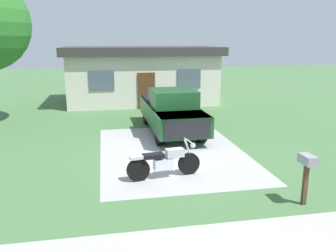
% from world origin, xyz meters
% --- Properties ---
extents(ground_plane, '(80.00, 80.00, 0.00)m').
position_xyz_m(ground_plane, '(0.00, 0.00, 0.00)').
color(ground_plane, '#456D3E').
extents(driveway_pad, '(5.06, 7.18, 0.01)m').
position_xyz_m(driveway_pad, '(0.00, 0.00, 0.00)').
color(driveway_pad, '#A1A1A1').
rests_on(driveway_pad, ground).
extents(sidewalk_strip, '(36.00, 1.80, 0.01)m').
position_xyz_m(sidewalk_strip, '(0.00, -6.00, 0.00)').
color(sidewalk_strip, '#A9A9A4').
rests_on(sidewalk_strip, ground).
extents(motorcycle, '(2.20, 0.72, 1.09)m').
position_xyz_m(motorcycle, '(-0.67, -2.31, 0.47)').
color(motorcycle, black).
rests_on(motorcycle, ground).
extents(pickup_truck, '(2.08, 5.66, 1.90)m').
position_xyz_m(pickup_truck, '(0.51, 2.82, 0.95)').
color(pickup_truck, black).
rests_on(pickup_truck, ground).
extents(mailbox, '(0.26, 0.48, 1.26)m').
position_xyz_m(mailbox, '(2.35, -4.61, 0.98)').
color(mailbox, '#4C3823').
rests_on(mailbox, ground).
extents(neighbor_house, '(9.60, 5.60, 3.50)m').
position_xyz_m(neighbor_house, '(0.11, 10.67, 1.79)').
color(neighbor_house, beige).
rests_on(neighbor_house, ground).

